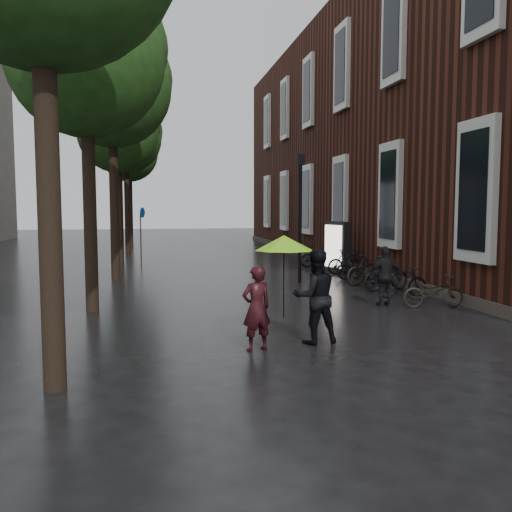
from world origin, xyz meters
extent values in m
plane|color=black|center=(0.00, 0.00, 0.00)|extent=(120.00, 120.00, 0.00)
cube|color=#38160F|center=(10.50, 19.50, 6.00)|extent=(10.00, 33.00, 12.00)
cube|color=silver|center=(5.45, 5.50, 3.00)|extent=(0.25, 1.60, 3.60)
cube|color=black|center=(5.35, 5.50, 3.00)|extent=(0.10, 1.20, 3.00)
cube|color=silver|center=(5.45, 10.50, 3.00)|extent=(0.25, 1.60, 3.60)
cube|color=black|center=(5.35, 10.50, 3.00)|extent=(0.10, 1.20, 3.00)
cube|color=silver|center=(5.45, 10.50, 8.50)|extent=(0.25, 1.60, 3.60)
cube|color=black|center=(5.35, 10.50, 8.50)|extent=(0.10, 1.20, 3.00)
cube|color=silver|center=(5.45, 15.50, 3.00)|extent=(0.25, 1.60, 3.60)
cube|color=black|center=(5.35, 15.50, 3.00)|extent=(0.10, 1.20, 3.00)
cube|color=silver|center=(5.45, 15.50, 8.50)|extent=(0.25, 1.60, 3.60)
cube|color=black|center=(5.35, 15.50, 8.50)|extent=(0.10, 1.20, 3.00)
cube|color=silver|center=(5.45, 20.50, 3.00)|extent=(0.25, 1.60, 3.60)
cube|color=black|center=(5.35, 20.50, 3.00)|extent=(0.10, 1.20, 3.00)
cube|color=silver|center=(5.45, 20.50, 8.50)|extent=(0.25, 1.60, 3.60)
cube|color=black|center=(5.35, 20.50, 8.50)|extent=(0.10, 1.20, 3.00)
cube|color=silver|center=(5.45, 25.50, 3.00)|extent=(0.25, 1.60, 3.60)
cube|color=black|center=(5.35, 25.50, 3.00)|extent=(0.10, 1.20, 3.00)
cube|color=silver|center=(5.45, 25.50, 8.50)|extent=(0.25, 1.60, 3.60)
cube|color=black|center=(5.35, 25.50, 8.50)|extent=(0.10, 1.20, 3.00)
cube|color=silver|center=(5.45, 30.50, 3.00)|extent=(0.25, 1.60, 3.60)
cube|color=black|center=(5.35, 30.50, 3.00)|extent=(0.10, 1.20, 3.00)
cube|color=silver|center=(5.45, 30.50, 8.50)|extent=(0.25, 1.60, 3.60)
cube|color=black|center=(5.35, 30.50, 8.50)|extent=(0.10, 1.20, 3.00)
cube|color=#3F3833|center=(5.60, 19.50, 0.15)|extent=(0.40, 33.00, 0.30)
cylinder|color=black|center=(-4.00, 1.00, 2.34)|extent=(0.32, 0.32, 4.68)
cylinder|color=black|center=(-4.10, 7.00, 2.25)|extent=(0.32, 0.32, 4.51)
cylinder|color=black|center=(-3.90, 13.00, 2.48)|extent=(0.32, 0.32, 4.95)
cylinder|color=black|center=(-4.05, 19.00, 2.20)|extent=(0.32, 0.32, 4.40)
cylinder|color=black|center=(-3.95, 25.00, 2.39)|extent=(0.32, 0.32, 4.79)
cylinder|color=black|center=(-4.00, 31.00, 2.28)|extent=(0.32, 0.32, 4.57)
imported|color=black|center=(-0.79, 2.56, 0.78)|extent=(0.65, 0.51, 1.55)
imported|color=black|center=(0.41, 2.88, 0.90)|extent=(0.90, 0.71, 1.80)
cylinder|color=black|center=(-0.25, 2.69, 1.24)|extent=(0.02, 0.02, 1.39)
cone|color=#86E918|center=(-0.25, 2.69, 1.94)|extent=(1.09, 1.09, 0.28)
cylinder|color=black|center=(-0.25, 2.69, 2.12)|extent=(0.02, 0.02, 0.08)
imported|color=black|center=(3.39, 6.29, 0.79)|extent=(0.94, 0.43, 1.58)
imported|color=black|center=(4.51, 5.83, 0.41)|extent=(1.63, 0.75, 0.83)
imported|color=black|center=(4.44, 7.45, 0.46)|extent=(1.52, 0.45, 0.91)
imported|color=black|center=(4.50, 8.66, 0.49)|extent=(1.69, 0.82, 0.98)
imported|color=black|center=(4.48, 9.94, 0.51)|extent=(1.75, 0.77, 1.02)
imported|color=black|center=(4.61, 11.36, 0.46)|extent=(1.56, 0.65, 0.91)
imported|color=black|center=(4.78, 12.80, 0.49)|extent=(1.66, 0.59, 0.98)
imported|color=black|center=(4.68, 14.40, 0.50)|extent=(1.72, 0.71, 1.00)
imported|color=black|center=(4.42, 15.54, 0.47)|extent=(1.62, 0.66, 0.94)
cube|color=black|center=(4.54, 13.33, 1.02)|extent=(0.28, 1.35, 2.03)
cube|color=silver|center=(4.39, 13.33, 1.07)|extent=(0.04, 1.13, 1.67)
cylinder|color=black|center=(2.35, 10.93, 2.04)|extent=(0.12, 0.12, 4.08)
cube|color=black|center=(2.35, 10.93, 4.19)|extent=(0.22, 0.22, 0.36)
sphere|color=#FFE5B2|center=(2.35, 10.93, 4.19)|extent=(0.18, 0.18, 0.18)
cylinder|color=#262628|center=(-3.10, 18.51, 1.18)|extent=(0.06, 0.06, 2.35)
cylinder|color=navy|center=(-3.01, 18.51, 2.35)|extent=(0.03, 0.47, 0.47)
camera|label=1|loc=(-2.62, -6.89, 2.58)|focal=38.00mm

